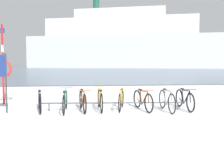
# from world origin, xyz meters

# --- Properties ---
(ground) EXTENTS (80.00, 132.00, 0.08)m
(ground) POSITION_xyz_m (0.00, 53.90, -0.04)
(ground) COLOR white
(bike_rack) EXTENTS (5.19, 0.26, 0.31)m
(bike_rack) POSITION_xyz_m (0.18, 1.54, 0.27)
(bike_rack) COLOR #4C5156
(bike_rack) RESTS_ON ground
(bicycle_0) EXTENTS (0.60, 1.74, 0.82)m
(bicycle_0) POSITION_xyz_m (-2.49, 1.70, 0.37)
(bicycle_0) COLOR black
(bicycle_0) RESTS_ON ground
(bicycle_1) EXTENTS (0.46, 1.78, 0.81)m
(bicycle_1) POSITION_xyz_m (-1.56, 1.48, 0.37)
(bicycle_1) COLOR black
(bicycle_1) RESTS_ON ground
(bicycle_2) EXTENTS (0.49, 1.70, 0.80)m
(bicycle_2) POSITION_xyz_m (-0.94, 1.61, 0.36)
(bicycle_2) COLOR black
(bicycle_2) RESTS_ON ground
(bicycle_3) EXTENTS (0.46, 1.72, 0.82)m
(bicycle_3) POSITION_xyz_m (-0.31, 1.64, 0.37)
(bicycle_3) COLOR black
(bicycle_3) RESTS_ON ground
(bicycle_4) EXTENTS (0.52, 1.66, 0.79)m
(bicycle_4) POSITION_xyz_m (0.46, 1.66, 0.36)
(bicycle_4) COLOR black
(bicycle_4) RESTS_ON ground
(bicycle_5) EXTENTS (0.53, 1.65, 0.79)m
(bicycle_5) POSITION_xyz_m (1.24, 1.54, 0.36)
(bicycle_5) COLOR black
(bicycle_5) RESTS_ON ground
(bicycle_6) EXTENTS (0.46, 1.69, 0.82)m
(bicycle_6) POSITION_xyz_m (2.08, 1.34, 0.37)
(bicycle_6) COLOR black
(bicycle_6) RESTS_ON ground
(bicycle_7) EXTENTS (0.46, 1.73, 0.80)m
(bicycle_7) POSITION_xyz_m (2.82, 1.56, 0.36)
(bicycle_7) COLOR black
(bicycle_7) RESTS_ON ground
(rescue_post) EXTENTS (0.75, 0.11, 3.30)m
(rescue_post) POSITION_xyz_m (-4.30, 3.15, 1.56)
(rescue_post) COLOR red
(rescue_post) RESTS_ON ground
(ferry_ship) EXTENTS (53.88, 22.24, 19.60)m
(ferry_ship) POSITION_xyz_m (7.32, 55.84, 6.57)
(ferry_ship) COLOR silver
(ferry_ship) RESTS_ON ground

